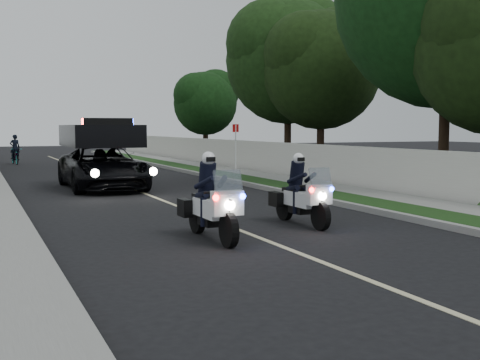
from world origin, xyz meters
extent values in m
plane|color=black|center=(0.00, 0.00, 0.00)|extent=(120.00, 120.00, 0.00)
cube|color=gray|center=(4.10, 10.00, 0.07)|extent=(0.20, 60.00, 0.15)
cube|color=#193814|center=(4.80, 10.00, 0.08)|extent=(1.20, 60.00, 0.16)
cube|color=gray|center=(6.10, 10.00, 0.08)|extent=(1.40, 60.00, 0.16)
cube|color=beige|center=(7.10, 10.00, 0.75)|extent=(0.22, 60.00, 1.50)
cube|color=gray|center=(-4.10, 10.00, 0.07)|extent=(0.20, 60.00, 0.15)
cube|color=#BFB78C|center=(0.00, 10.00, 0.00)|extent=(0.12, 50.00, 0.01)
imported|color=black|center=(-0.95, 9.56, 0.00)|extent=(2.54, 5.45, 2.64)
imported|color=black|center=(-2.87, 25.71, 0.00)|extent=(0.83, 1.82, 0.92)
imported|color=black|center=(-2.87, 25.71, 0.00)|extent=(0.57, 0.39, 1.53)
camera|label=1|loc=(-5.08, -11.73, 2.18)|focal=45.27mm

